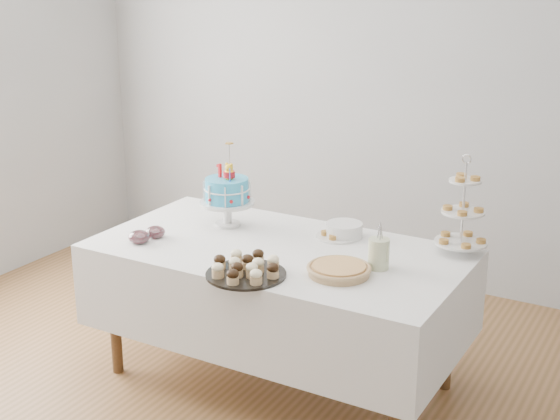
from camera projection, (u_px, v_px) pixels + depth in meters
The scene contains 12 objects.
floor at pixel (249, 405), 4.03m from camera, with size 5.00×5.00×0.00m, color brown.
walls at pixel (246, 150), 3.61m from camera, with size 5.04×4.04×2.70m.
table at pixel (278, 288), 4.11m from camera, with size 1.92×1.02×0.77m.
birthday_cake at pixel (227, 204), 4.34m from camera, with size 0.31×0.31×0.47m.
cupcake_tray at pixel (246, 267), 3.67m from camera, with size 0.38×0.38×0.09m.
pie at pixel (339, 269), 3.68m from camera, with size 0.31×0.31×0.05m.
tiered_stand at pixel (463, 212), 3.91m from camera, with size 0.27×0.27×0.52m.
plate_stack at pixel (344, 230), 4.19m from camera, with size 0.20×0.20×0.08m.
pastry_plate at pixel (337, 235), 4.18m from camera, with size 0.23×0.23×0.03m.
jam_bowl_a at pixel (139, 237), 4.10m from camera, with size 0.12×0.12×0.07m.
jam_bowl_b at pixel (155, 232), 4.18m from camera, with size 0.11×0.11×0.06m.
utensil_pitcher at pixel (379, 252), 3.74m from camera, with size 0.11×0.10×0.23m.
Camera 1 is at (1.89, -2.98, 2.19)m, focal length 50.00 mm.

